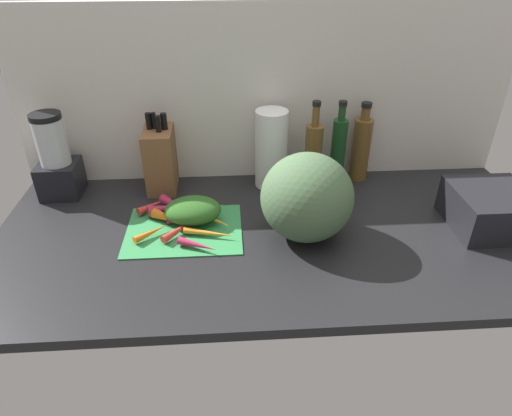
{
  "coord_description": "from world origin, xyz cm",
  "views": [
    {
      "loc": [
        -13.52,
        -111.6,
        77.67
      ],
      "look_at": [
        -6.12,
        -0.77,
        8.82
      ],
      "focal_mm": 31.34,
      "sensor_mm": 36.0,
      "label": 1
    }
  ],
  "objects_px": {
    "carrot_6": "(151,233)",
    "carrot_7": "(210,233)",
    "bottle_0": "(313,154)",
    "bottle_2": "(361,147)",
    "carrot_3": "(190,218)",
    "carrot_10": "(167,208)",
    "carrot_5": "(181,229)",
    "knife_block": "(161,159)",
    "carrot_4": "(197,245)",
    "carrot_9": "(200,212)",
    "paper_towel_roll": "(271,149)",
    "dish_rack": "(490,209)",
    "carrot_1": "(177,207)",
    "carrot_0": "(207,217)",
    "blender_appliance": "(56,161)",
    "carrot_2": "(152,205)",
    "carrot_8": "(168,218)",
    "cutting_board": "(184,230)",
    "winter_squash": "(307,197)",
    "bottle_1": "(338,150)"
  },
  "relations": [
    {
      "from": "carrot_10",
      "to": "carrot_0",
      "type": "bearing_deg",
      "value": -23.78
    },
    {
      "from": "carrot_9",
      "to": "blender_appliance",
      "type": "height_order",
      "value": "blender_appliance"
    },
    {
      "from": "carrot_0",
      "to": "carrot_7",
      "type": "bearing_deg",
      "value": -82.86
    },
    {
      "from": "carrot_0",
      "to": "carrot_9",
      "type": "xyz_separation_m",
      "value": [
        -0.02,
        0.04,
        -0.0
      ]
    },
    {
      "from": "carrot_3",
      "to": "carrot_6",
      "type": "relative_size",
      "value": 1.26
    },
    {
      "from": "cutting_board",
      "to": "carrot_4",
      "type": "height_order",
      "value": "carrot_4"
    },
    {
      "from": "carrot_4",
      "to": "knife_block",
      "type": "xyz_separation_m",
      "value": [
        -0.14,
        0.38,
        0.09
      ]
    },
    {
      "from": "carrot_7",
      "to": "bottle_0",
      "type": "height_order",
      "value": "bottle_0"
    },
    {
      "from": "carrot_9",
      "to": "winter_squash",
      "type": "relative_size",
      "value": 0.67
    },
    {
      "from": "carrot_3",
      "to": "carrot_6",
      "type": "distance_m",
      "value": 0.13
    },
    {
      "from": "carrot_8",
      "to": "dish_rack",
      "type": "distance_m",
      "value": 0.99
    },
    {
      "from": "winter_squash",
      "to": "knife_block",
      "type": "xyz_separation_m",
      "value": [
        -0.45,
        0.32,
        -0.02
      ]
    },
    {
      "from": "bottle_0",
      "to": "bottle_2",
      "type": "relative_size",
      "value": 1.09
    },
    {
      "from": "carrot_3",
      "to": "carrot_10",
      "type": "distance_m",
      "value": 0.09
    },
    {
      "from": "carrot_2",
      "to": "carrot_6",
      "type": "height_order",
      "value": "carrot_2"
    },
    {
      "from": "bottle_0",
      "to": "dish_rack",
      "type": "bearing_deg",
      "value": -30.26
    },
    {
      "from": "dish_rack",
      "to": "carrot_1",
      "type": "bearing_deg",
      "value": 172.01
    },
    {
      "from": "carrot_5",
      "to": "winter_squash",
      "type": "relative_size",
      "value": 0.54
    },
    {
      "from": "carrot_6",
      "to": "carrot_7",
      "type": "xyz_separation_m",
      "value": [
        0.17,
        -0.01,
        -0.0
      ]
    },
    {
      "from": "carrot_10",
      "to": "bottle_1",
      "type": "xyz_separation_m",
      "value": [
        0.58,
        0.18,
        0.1
      ]
    },
    {
      "from": "carrot_1",
      "to": "bottle_2",
      "type": "distance_m",
      "value": 0.68
    },
    {
      "from": "carrot_4",
      "to": "bottle_0",
      "type": "xyz_separation_m",
      "value": [
        0.39,
        0.36,
        0.1
      ]
    },
    {
      "from": "carrot_3",
      "to": "bottle_2",
      "type": "distance_m",
      "value": 0.66
    },
    {
      "from": "carrot_1",
      "to": "paper_towel_roll",
      "type": "bearing_deg",
      "value": 28.58
    },
    {
      "from": "carrot_1",
      "to": "paper_towel_roll",
      "type": "relative_size",
      "value": 0.54
    },
    {
      "from": "blender_appliance",
      "to": "bottle_2",
      "type": "bearing_deg",
      "value": 2.55
    },
    {
      "from": "carrot_6",
      "to": "carrot_2",
      "type": "bearing_deg",
      "value": 95.67
    },
    {
      "from": "carrot_9",
      "to": "bottle_2",
      "type": "height_order",
      "value": "bottle_2"
    },
    {
      "from": "carrot_8",
      "to": "knife_block",
      "type": "height_order",
      "value": "knife_block"
    },
    {
      "from": "carrot_5",
      "to": "carrot_9",
      "type": "bearing_deg",
      "value": 58.96
    },
    {
      "from": "carrot_4",
      "to": "paper_towel_roll",
      "type": "relative_size",
      "value": 0.44
    },
    {
      "from": "carrot_5",
      "to": "knife_block",
      "type": "distance_m",
      "value": 0.32
    },
    {
      "from": "cutting_board",
      "to": "carrot_7",
      "type": "bearing_deg",
      "value": -29.01
    },
    {
      "from": "carrot_0",
      "to": "carrot_1",
      "type": "xyz_separation_m",
      "value": [
        -0.1,
        0.07,
        -0.0
      ]
    },
    {
      "from": "carrot_3",
      "to": "paper_towel_roll",
      "type": "bearing_deg",
      "value": 40.82
    },
    {
      "from": "blender_appliance",
      "to": "dish_rack",
      "type": "height_order",
      "value": "blender_appliance"
    },
    {
      "from": "carrot_7",
      "to": "knife_block",
      "type": "distance_m",
      "value": 0.38
    },
    {
      "from": "knife_block",
      "to": "paper_towel_roll",
      "type": "relative_size",
      "value": 0.99
    },
    {
      "from": "carrot_1",
      "to": "carrot_7",
      "type": "distance_m",
      "value": 0.18
    },
    {
      "from": "carrot_0",
      "to": "knife_block",
      "type": "height_order",
      "value": "knife_block"
    },
    {
      "from": "winter_squash",
      "to": "bottle_1",
      "type": "relative_size",
      "value": 0.88
    },
    {
      "from": "carrot_5",
      "to": "carrot_8",
      "type": "height_order",
      "value": "carrot_8"
    },
    {
      "from": "dish_rack",
      "to": "carrot_3",
      "type": "bearing_deg",
      "value": 175.49
    },
    {
      "from": "winter_squash",
      "to": "bottle_1",
      "type": "height_order",
      "value": "bottle_1"
    },
    {
      "from": "carrot_4",
      "to": "carrot_9",
      "type": "distance_m",
      "value": 0.18
    },
    {
      "from": "carrot_1",
      "to": "paper_towel_roll",
      "type": "height_order",
      "value": "paper_towel_roll"
    },
    {
      "from": "cutting_board",
      "to": "carrot_9",
      "type": "relative_size",
      "value": 1.95
    },
    {
      "from": "carrot_9",
      "to": "blender_appliance",
      "type": "relative_size",
      "value": 0.62
    },
    {
      "from": "dish_rack",
      "to": "paper_towel_roll",
      "type": "bearing_deg",
      "value": 154.2
    },
    {
      "from": "winter_squash",
      "to": "carrot_8",
      "type": "bearing_deg",
      "value": 168.65
    }
  ]
}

